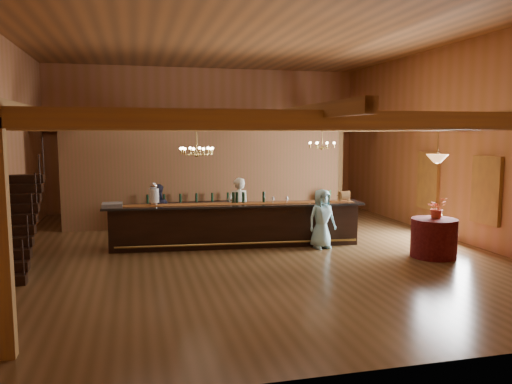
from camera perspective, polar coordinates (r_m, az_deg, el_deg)
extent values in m
plane|color=brown|center=(13.16, -1.12, -6.45)|extent=(14.00, 14.00, 0.00)
plane|color=brown|center=(13.06, -1.18, 17.77)|extent=(14.00, 14.00, 0.00)
cube|color=#A1623F|center=(19.71, -5.61, 5.97)|extent=(12.00, 0.10, 5.50)
cube|color=#A1623F|center=(6.18, 13.15, 4.24)|extent=(12.00, 0.10, 5.50)
cube|color=#A1623F|center=(15.29, 21.47, 5.33)|extent=(0.10, 14.00, 5.50)
cube|color=#A6742C|center=(7.54, 8.06, 8.18)|extent=(11.90, 0.20, 0.28)
cube|color=#A6742C|center=(9.91, 2.65, 7.88)|extent=(11.90, 0.20, 0.28)
cube|color=#A6742C|center=(12.33, -0.65, 7.66)|extent=(11.90, 0.20, 0.28)
cube|color=#A6742C|center=(14.77, -2.86, 7.50)|extent=(11.90, 0.20, 0.28)
cube|color=#A6742C|center=(17.24, -4.44, 7.38)|extent=(11.90, 0.20, 0.28)
cube|color=#A6742C|center=(19.51, -5.54, 7.29)|extent=(11.90, 0.20, 0.28)
cube|color=#A6742C|center=(12.63, -21.71, 7.80)|extent=(0.18, 13.90, 0.22)
cube|color=#A6742C|center=(12.82, -1.16, 8.25)|extent=(0.18, 13.90, 0.22)
cube|color=#A6742C|center=(14.48, 16.67, 7.80)|extent=(0.18, 13.90, 0.22)
cube|color=#A6742C|center=(17.15, -19.40, 1.67)|extent=(0.20, 0.20, 3.20)
cube|color=#A6742C|center=(18.56, 9.46, 2.31)|extent=(0.20, 0.20, 3.20)
cube|color=#A6742C|center=(7.35, -27.01, -4.99)|extent=(0.20, 0.20, 3.20)
cube|color=brown|center=(16.24, -5.56, 1.58)|extent=(9.00, 0.18, 3.10)
cube|color=white|center=(14.05, 24.84, 0.18)|extent=(0.12, 1.05, 1.75)
cube|color=white|center=(16.15, 19.11, 1.21)|extent=(0.12, 1.05, 1.75)
cube|color=black|center=(11.44, -26.99, -7.67)|extent=(1.00, 0.28, 0.20)
cube|color=black|center=(11.66, -26.73, -6.39)|extent=(1.00, 0.28, 0.20)
cube|color=black|center=(11.88, -26.48, -5.15)|extent=(1.00, 0.28, 0.20)
cube|color=black|center=(12.11, -26.24, -3.95)|extent=(1.00, 0.28, 0.20)
cube|color=black|center=(12.35, -26.01, -2.81)|extent=(1.00, 0.28, 0.20)
cube|color=black|center=(12.59, -25.79, -1.70)|extent=(1.00, 0.28, 0.20)
cube|color=black|center=(12.84, -25.58, -0.64)|extent=(1.00, 0.28, 0.20)
cube|color=black|center=(13.09, -25.37, 0.38)|extent=(1.00, 0.28, 0.20)
cube|color=black|center=(13.34, -25.18, 1.36)|extent=(1.00, 0.28, 0.20)
cube|color=black|center=(18.56, -1.82, -0.86)|extent=(1.20, 0.60, 1.10)
cube|color=olive|center=(18.20, -11.10, -1.29)|extent=(1.00, 0.60, 1.00)
cube|color=black|center=(13.30, -2.30, -3.92)|extent=(6.55, 1.26, 1.08)
cube|color=black|center=(13.21, -2.31, -1.49)|extent=(6.88, 1.43, 0.05)
cube|color=maroon|center=(13.21, -2.31, -1.35)|extent=(6.41, 0.98, 0.01)
cylinder|color=#A28640|center=(12.97, -1.91, -5.91)|extent=(6.27, 0.60, 0.05)
cylinder|color=silver|center=(13.19, -11.56, -1.34)|extent=(0.18, 0.18, 0.08)
cylinder|color=silver|center=(13.16, -11.58, -0.39)|extent=(0.26, 0.26, 0.36)
sphere|color=silver|center=(13.13, -11.61, 0.69)|extent=(0.18, 0.18, 0.18)
cube|color=gray|center=(13.18, -16.10, -1.43)|extent=(0.50, 0.50, 0.10)
cube|color=olive|center=(13.73, 9.49, -0.52)|extent=(0.06, 0.06, 0.30)
cube|color=olive|center=(13.84, 10.55, -0.48)|extent=(0.06, 0.06, 0.30)
cylinder|color=olive|center=(13.78, 10.02, -0.38)|extent=(0.24, 0.24, 0.24)
cylinder|color=black|center=(13.31, -2.61, -0.66)|extent=(0.07, 0.07, 0.30)
cylinder|color=black|center=(13.32, -2.20, -0.65)|extent=(0.07, 0.07, 0.30)
cylinder|color=black|center=(13.34, -1.48, -0.64)|extent=(0.07, 0.07, 0.30)
cylinder|color=black|center=(13.42, 0.89, -0.59)|extent=(0.07, 0.07, 0.30)
cube|color=black|center=(16.02, -7.70, -2.62)|extent=(2.97, 0.82, 0.83)
cylinder|color=#521214|center=(12.91, 19.66, -4.96)|extent=(1.09, 1.09, 0.94)
cylinder|color=#A28640|center=(12.19, -6.81, 5.94)|extent=(0.02, 0.02, 0.72)
sphere|color=#A28640|center=(12.20, -6.79, 4.26)|extent=(0.12, 0.12, 0.12)
torus|color=#A28640|center=(12.19, -6.79, 4.73)|extent=(0.80, 0.80, 0.04)
cylinder|color=#A28640|center=(14.92, 7.57, 6.23)|extent=(0.02, 0.02, 0.63)
sphere|color=#A28640|center=(14.93, 7.55, 5.01)|extent=(0.12, 0.12, 0.12)
torus|color=#A28640|center=(14.93, 7.56, 5.40)|extent=(0.80, 0.80, 0.04)
cylinder|color=#A28640|center=(12.66, 20.08, 5.42)|extent=(0.02, 0.02, 0.80)
cone|color=#C88045|center=(12.67, 20.00, 3.61)|extent=(0.52, 0.52, 0.20)
imported|color=silver|center=(13.99, -2.03, -1.97)|extent=(0.71, 0.54, 1.77)
imported|color=#1F1E30|center=(13.85, -11.30, -2.46)|extent=(0.81, 0.64, 1.64)
imported|color=#98D7E2|center=(13.15, 7.54, -3.05)|extent=(0.83, 0.60, 1.56)
imported|color=#306530|center=(17.01, 7.68, -1.58)|extent=(0.62, 0.50, 1.12)
imported|color=#BA492D|center=(12.90, 19.95, -1.71)|extent=(0.54, 0.49, 0.51)
imported|color=#A28640|center=(12.91, 20.14, -2.21)|extent=(0.15, 0.15, 0.28)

